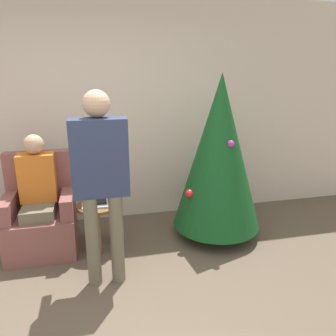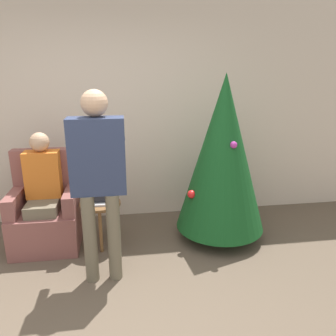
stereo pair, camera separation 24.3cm
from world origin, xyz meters
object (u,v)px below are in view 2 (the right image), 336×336
at_px(christmas_tree, 223,154).
at_px(armchair, 47,214).
at_px(person_seated, 43,187).
at_px(side_stool, 100,209).
at_px(person_standing, 98,170).

xyz_separation_m(christmas_tree, armchair, (-1.92, 0.12, -0.63)).
height_order(armchair, person_seated, person_seated).
bearing_deg(christmas_tree, side_stool, 179.46).
relative_size(armchair, person_standing, 0.61).
bearing_deg(side_stool, armchair, 169.53).
relative_size(person_seated, person_standing, 0.73).
relative_size(christmas_tree, armchair, 1.77).
bearing_deg(side_stool, person_seated, 172.40).
distance_m(christmas_tree, armchair, 2.02).
height_order(christmas_tree, person_seated, christmas_tree).
bearing_deg(armchair, person_seated, -90.00).
distance_m(person_standing, side_stool, 0.84).
xyz_separation_m(christmas_tree, side_stool, (-1.33, 0.01, -0.57)).
bearing_deg(side_stool, christmas_tree, -0.54).
relative_size(person_standing, side_stool, 3.42).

